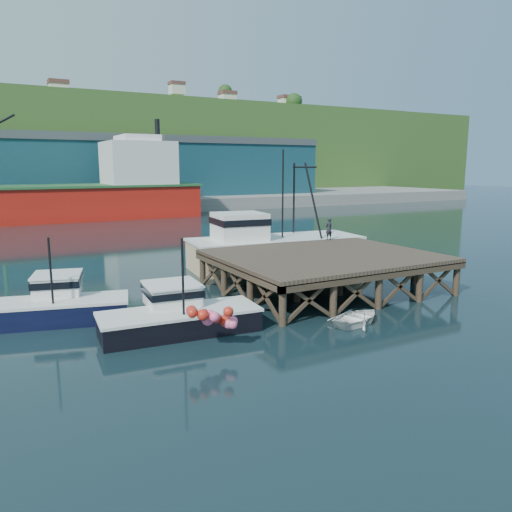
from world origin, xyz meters
TOP-DOWN VIEW (x-y plane):
  - ground at (0.00, 0.00)m, footprint 300.00×300.00m
  - wharf at (5.50, -0.19)m, footprint 12.00×10.00m
  - far_quay at (0.00, 70.00)m, footprint 160.00×40.00m
  - warehouse_mid at (0.00, 65.00)m, footprint 28.00×16.00m
  - warehouse_right at (30.00, 65.00)m, footprint 30.00×16.00m
  - cargo_ship at (-8.46, 48.00)m, footprint 55.50×10.00m
  - hillside at (0.00, 100.00)m, footprint 220.00×50.00m
  - boat_navy at (-9.09, 1.05)m, footprint 6.90×4.39m
  - boat_black at (-4.60, -3.10)m, footprint 7.07×5.92m
  - trawler at (6.18, 7.10)m, footprint 12.80×5.73m
  - dinghy at (3.01, -6.07)m, footprint 3.35×2.80m
  - dockworker at (9.10, 4.40)m, footprint 0.59×0.41m

SIDE VIEW (x-z plane):
  - ground at x=0.00m, z-range 0.00..0.00m
  - dinghy at x=3.01m, z-range 0.00..0.60m
  - boat_black at x=-4.60m, z-range -1.35..2.91m
  - boat_navy at x=-9.09m, z-range -1.22..2.86m
  - far_quay at x=0.00m, z-range 0.00..2.00m
  - trawler at x=6.18m, z-range -2.44..5.86m
  - wharf at x=5.50m, z-range 0.63..3.25m
  - dockworker at x=9.10m, z-range 2.12..3.66m
  - cargo_ship at x=-8.46m, z-range -3.56..10.19m
  - warehouse_mid at x=0.00m, z-range 2.00..11.00m
  - warehouse_right at x=30.00m, z-range 2.00..11.00m
  - hillside at x=0.00m, z-range 0.00..22.00m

